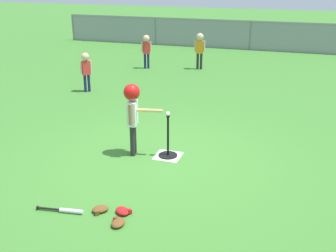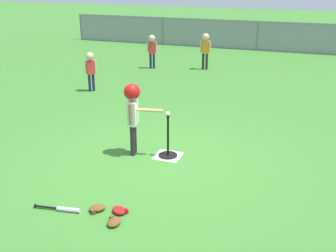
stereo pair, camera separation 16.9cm
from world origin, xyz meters
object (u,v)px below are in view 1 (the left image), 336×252
Objects in this scene: fielder_deep_right at (200,46)px; spare_bat_silver at (67,211)px; batter_child at (133,105)px; baseball_on_tee at (168,114)px; fielder_near_left at (86,67)px; fielder_near_right at (146,47)px; glove_tossed_aside at (118,223)px; batting_tee at (168,150)px; glove_near_bats at (123,211)px; glove_by_plate at (100,209)px.

spare_bat_silver is at bearing -87.12° from fielder_deep_right.
batter_child is 2.16m from spare_bat_silver.
fielder_near_left is at bearing 136.23° from baseball_on_tee.
glove_tossed_aside is at bearing -71.12° from fielder_near_right.
glove_near_bats is at bearing -89.99° from batting_tee.
fielder_near_right reaches higher than spare_bat_silver.
fielder_near_right is at bearing 109.10° from glove_near_bats.
fielder_deep_right reaches higher than fielder_near_left.
batter_child is at bearing -169.42° from baseball_on_tee.
fielder_deep_right is 8.87m from glove_tossed_aside.
batting_tee is at bearing 71.29° from spare_bat_silver.
fielder_near_right reaches higher than glove_by_plate.
fielder_near_right is at bearing 108.88° from glove_tossed_aside.
fielder_near_right is at bearing 80.98° from fielder_near_left.
fielder_near_right is (-2.79, 6.19, -0.08)m from baseball_on_tee.
fielder_deep_right is (2.13, 3.49, 0.08)m from fielder_near_left.
glove_by_plate is at bearing -81.11° from batter_child.
fielder_deep_right is (-1.15, 6.62, 0.62)m from batting_tee.
glove_tossed_aside is at bearing -57.72° from fielder_near_left.
fielder_deep_right reaches higher than glove_by_plate.
fielder_near_right is 8.52m from glove_by_plate.
fielder_near_right is at bearing 107.07° from glove_by_plate.
batting_tee is 2.70× the size of glove_by_plate.
glove_tossed_aside is (1.20, -8.76, -0.70)m from fielder_deep_right.
fielder_deep_right is at bearing 95.65° from glove_by_plate.
batter_child is 4.60× the size of glove_near_bats.
spare_bat_silver is 2.39× the size of glove_by_plate.
glove_by_plate and glove_near_bats have the same top height.
baseball_on_tee reaches higher than spare_bat_silver.
batter_child is at bearing 86.42° from spare_bat_silver.
glove_tossed_aside is at bearing -72.49° from batter_child.
batter_child is 1.09× the size of fielder_deep_right.
batting_tee is 0.64× the size of fielder_deep_right.
spare_bat_silver is at bearing 176.71° from glove_tossed_aside.
fielder_near_right is 8.82m from glove_tossed_aside.
fielder_near_left is at bearing 122.28° from glove_tossed_aside.
fielder_near_left is 1.59× the size of spare_bat_silver.
glove_tossed_aside is (0.05, -2.13, -0.73)m from baseball_on_tee.
glove_near_bats is at bearing 17.08° from spare_bat_silver.
batting_tee is 0.65m from baseball_on_tee.
glove_by_plate is 1.23× the size of glove_tossed_aside.
batter_child is 4.63× the size of glove_by_plate.
spare_bat_silver is (-0.71, -2.09, -0.09)m from batting_tee.
batting_tee is 6.75m from fielder_deep_right.
baseball_on_tee is 6.79m from fielder_near_right.
glove_tossed_aside reaches higher than spare_bat_silver.
baseball_on_tee is at bearing 71.29° from spare_bat_silver.
fielder_deep_right is (1.65, 0.43, 0.05)m from fielder_near_right.
fielder_near_right is (-2.79, 6.19, 0.57)m from batting_tee.
glove_near_bats is (2.79, -8.06, -0.65)m from fielder_near_right.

